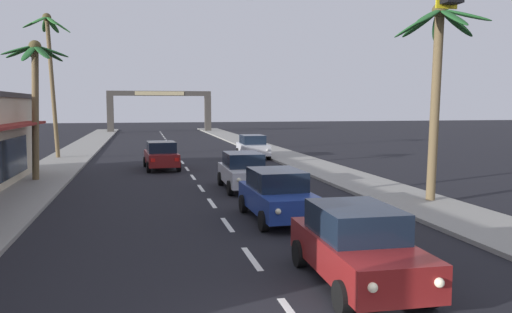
# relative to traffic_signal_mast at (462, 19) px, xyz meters

# --- Properties ---
(sidewalk_right) EXTENTS (3.20, 110.00, 0.14)m
(sidewalk_right) POSITION_rel_traffic_signal_mast_xyz_m (4.83, 19.62, -5.29)
(sidewalk_right) COLOR gray
(sidewalk_right) RESTS_ON ground
(sidewalk_left) EXTENTS (3.20, 110.00, 0.14)m
(sidewalk_left) POSITION_rel_traffic_signal_mast_xyz_m (-10.77, 19.62, -5.29)
(sidewalk_left) COLOR gray
(sidewalk_left) RESTS_ON ground
(lane_markings) EXTENTS (4.28, 87.72, 0.01)m
(lane_markings) POSITION_rel_traffic_signal_mast_xyz_m (-2.56, 19.73, -5.36)
(lane_markings) COLOR silver
(lane_markings) RESTS_ON ground
(traffic_signal_mast) EXTENTS (11.37, 0.41, 7.57)m
(traffic_signal_mast) POSITION_rel_traffic_signal_mast_xyz_m (0.00, 0.00, 0.00)
(traffic_signal_mast) COLOR #2D2D33
(traffic_signal_mast) RESTS_ON ground
(sedan_lead_at_stop_bar) EXTENTS (2.03, 4.48, 1.68)m
(sedan_lead_at_stop_bar) POSITION_rel_traffic_signal_mast_xyz_m (-1.17, 1.70, -4.51)
(sedan_lead_at_stop_bar) COLOR maroon
(sedan_lead_at_stop_bar) RESTS_ON ground
(sedan_third_in_queue) EXTENTS (2.02, 4.48, 1.68)m
(sedan_third_in_queue) POSITION_rel_traffic_signal_mast_xyz_m (-1.20, 8.07, -4.51)
(sedan_third_in_queue) COLOR navy
(sedan_third_in_queue) RESTS_ON ground
(sedan_fifth_in_queue) EXTENTS (1.97, 4.46, 1.68)m
(sedan_fifth_in_queue) POSITION_rel_traffic_signal_mast_xyz_m (-1.09, 14.45, -4.51)
(sedan_fifth_in_queue) COLOR silver
(sedan_fifth_in_queue) RESTS_ON ground
(sedan_oncoming_far) EXTENTS (2.14, 4.52, 1.68)m
(sedan_oncoming_far) POSITION_rel_traffic_signal_mast_xyz_m (-4.48, 22.77, -4.51)
(sedan_oncoming_far) COLOR maroon
(sedan_oncoming_far) RESTS_ON ground
(sedan_parked_nearest_kerb) EXTENTS (2.02, 4.48, 1.68)m
(sedan_parked_nearest_kerb) POSITION_rel_traffic_signal_mast_xyz_m (2.30, 28.00, -4.51)
(sedan_parked_nearest_kerb) COLOR silver
(sedan_parked_nearest_kerb) RESTS_ON ground
(palm_left_third) EXTENTS (3.13, 3.00, 7.01)m
(palm_left_third) POSITION_rel_traffic_signal_mast_xyz_m (-10.66, 18.81, -0.29)
(palm_left_third) COLOR brown
(palm_left_third) RESTS_ON ground
(palm_left_farthest) EXTENTS (3.35, 3.43, 10.22)m
(palm_left_farthest) POSITION_rel_traffic_signal_mast_xyz_m (-11.76, 30.18, 1.99)
(palm_left_farthest) COLOR brown
(palm_left_farthest) RESTS_ON ground
(palm_right_second) EXTENTS (3.38, 3.47, 7.71)m
(palm_right_second) POSITION_rel_traffic_signal_mast_xyz_m (5.51, 9.51, 0.10)
(palm_right_second) COLOR brown
(palm_right_second) RESTS_ON ground
(town_gateway_arch) EXTENTS (14.77, 0.90, 5.92)m
(town_gateway_arch) POSITION_rel_traffic_signal_mast_xyz_m (-2.97, 66.79, -1.46)
(town_gateway_arch) COLOR #423D38
(town_gateway_arch) RESTS_ON ground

